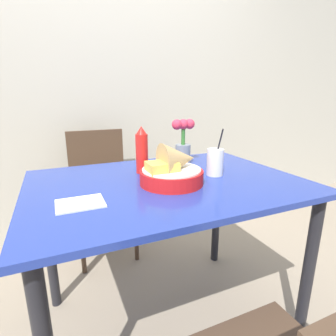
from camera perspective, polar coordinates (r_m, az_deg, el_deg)
ground_plane at (r=1.58m, az=-0.22°, el=-30.25°), size 12.00×12.00×0.00m
wall_window at (r=2.23m, az=-12.99°, el=19.50°), size 7.00×0.06×2.60m
dining_table at (r=1.20m, az=-0.26°, el=-7.47°), size 1.16×0.83×0.77m
chair_far_window at (r=1.97m, az=-14.62°, el=-2.66°), size 0.40×0.40×0.89m
food_basket at (r=1.10m, az=1.19°, el=-0.29°), size 0.27×0.27×0.18m
ketchup_bottle at (r=1.25m, az=-5.72°, el=3.80°), size 0.06×0.06×0.22m
drink_cup at (r=1.24m, az=10.19°, el=1.10°), size 0.08×0.08×0.22m
flower_vase at (r=1.41m, az=3.30°, el=5.57°), size 0.13×0.08×0.24m
napkin at (r=0.96m, az=-18.58°, el=-7.33°), size 0.16×0.13×0.01m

